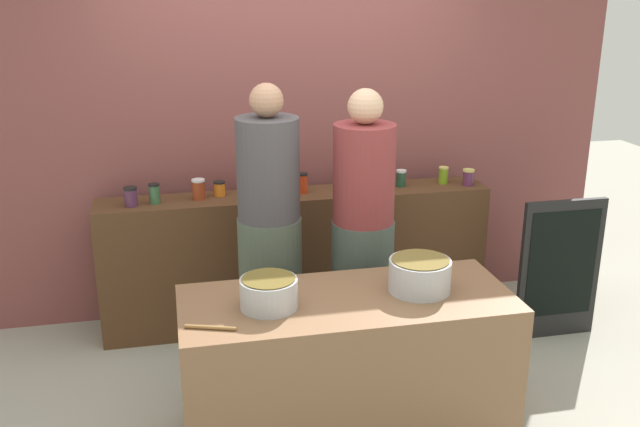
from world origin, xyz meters
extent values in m
plane|color=#A09C8D|center=(0.00, 0.00, 0.00)|extent=(12.00, 12.00, 0.00)
cube|color=brown|center=(0.00, 1.45, 1.50)|extent=(4.80, 0.12, 3.00)
cube|color=#50321D|center=(0.00, 1.10, 0.48)|extent=(2.70, 0.36, 0.95)
cube|color=brown|center=(0.00, -0.30, 0.40)|extent=(1.70, 0.70, 0.81)
cylinder|color=#502845|center=(-1.10, 1.05, 1.01)|extent=(0.08, 0.08, 0.11)
cylinder|color=black|center=(-1.10, 1.05, 1.07)|extent=(0.09, 0.09, 0.01)
cylinder|color=#36603C|center=(-0.95, 1.07, 1.01)|extent=(0.07, 0.07, 0.12)
cylinder|color=black|center=(-0.95, 1.07, 1.08)|extent=(0.07, 0.07, 0.01)
cylinder|color=#96371B|center=(-0.66, 1.11, 1.01)|extent=(0.08, 0.08, 0.12)
cylinder|color=silver|center=(-0.66, 1.11, 1.08)|extent=(0.09, 0.09, 0.01)
cylinder|color=orange|center=(-0.52, 1.16, 1.00)|extent=(0.08, 0.08, 0.09)
cylinder|color=black|center=(-0.52, 1.16, 1.05)|extent=(0.08, 0.08, 0.01)
cylinder|color=#D2630F|center=(-0.17, 1.14, 1.02)|extent=(0.08, 0.08, 0.12)
cylinder|color=silver|center=(-0.17, 1.14, 1.08)|extent=(0.09, 0.09, 0.01)
cylinder|color=#BB3415|center=(0.04, 1.10, 1.02)|extent=(0.07, 0.07, 0.13)
cylinder|color=black|center=(0.04, 1.10, 1.09)|extent=(0.07, 0.07, 0.01)
cylinder|color=#D56218|center=(0.50, 1.15, 1.02)|extent=(0.07, 0.07, 0.13)
cylinder|color=black|center=(0.50, 1.15, 1.09)|extent=(0.07, 0.07, 0.02)
cylinder|color=#5A184C|center=(0.61, 1.16, 1.02)|extent=(0.08, 0.08, 0.13)
cylinder|color=#D6C666|center=(0.61, 1.16, 1.08)|extent=(0.09, 0.09, 0.01)
cylinder|color=#20432B|center=(0.75, 1.11, 1.01)|extent=(0.07, 0.07, 0.11)
cylinder|color=silver|center=(0.75, 1.11, 1.07)|extent=(0.07, 0.07, 0.01)
cylinder|color=olive|center=(1.07, 1.12, 1.01)|extent=(0.07, 0.07, 0.11)
cylinder|color=#D6C666|center=(1.07, 1.12, 1.07)|extent=(0.07, 0.07, 0.01)
cylinder|color=#5B2948|center=(1.23, 1.04, 1.00)|extent=(0.08, 0.08, 0.10)
cylinder|color=#D6C666|center=(1.23, 1.04, 1.06)|extent=(0.08, 0.08, 0.01)
cylinder|color=#B7B7BC|center=(-0.40, -0.32, 0.88)|extent=(0.29, 0.29, 0.15)
cylinder|color=brown|center=(-0.40, -0.32, 0.96)|extent=(0.26, 0.26, 0.00)
cylinder|color=#B7B7BC|center=(0.39, -0.29, 0.89)|extent=(0.32, 0.32, 0.17)
cylinder|color=brown|center=(0.39, -0.29, 0.98)|extent=(0.30, 0.30, 0.00)
cylinder|color=#9E703D|center=(-0.70, -0.50, 0.82)|extent=(0.24, 0.10, 0.02)
cylinder|color=#4F5B4B|center=(-0.28, 0.51, 0.49)|extent=(0.39, 0.39, 0.99)
cylinder|color=#474448|center=(-0.28, 0.51, 1.29)|extent=(0.37, 0.37, 0.61)
sphere|color=tan|center=(-0.28, 0.51, 1.69)|extent=(0.20, 0.20, 0.20)
cylinder|color=#455248|center=(0.28, 0.40, 0.48)|extent=(0.38, 0.38, 0.96)
cylinder|color=maroon|center=(0.28, 0.40, 1.26)|extent=(0.37, 0.37, 0.59)
sphere|color=#D8A884|center=(0.28, 0.40, 1.66)|extent=(0.21, 0.21, 0.21)
cube|color=black|center=(1.68, 0.49, 0.49)|extent=(0.58, 0.04, 0.98)
cube|color=black|center=(1.68, 0.47, 0.54)|extent=(0.49, 0.01, 0.74)
camera|label=1|loc=(-0.83, -3.45, 2.34)|focal=39.59mm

